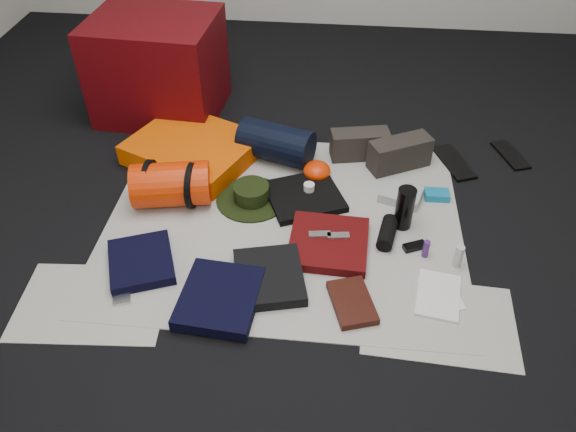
# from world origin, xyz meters

# --- Properties ---
(floor) EXTENTS (4.50, 4.50, 0.02)m
(floor) POSITION_xyz_m (0.00, 0.00, -0.01)
(floor) COLOR black
(floor) RESTS_ON ground
(newspaper_mat) EXTENTS (1.60, 1.30, 0.01)m
(newspaper_mat) POSITION_xyz_m (0.00, 0.00, 0.00)
(newspaper_mat) COLOR beige
(newspaper_mat) RESTS_ON floor
(newspaper_sheet_front_left) EXTENTS (0.61, 0.44, 0.00)m
(newspaper_sheet_front_left) POSITION_xyz_m (-0.70, -0.55, 0.00)
(newspaper_sheet_front_left) COLOR beige
(newspaper_sheet_front_left) RESTS_ON floor
(newspaper_sheet_front_right) EXTENTS (0.60, 0.43, 0.00)m
(newspaper_sheet_front_right) POSITION_xyz_m (0.65, -0.50, 0.00)
(newspaper_sheet_front_right) COLOR beige
(newspaper_sheet_front_right) RESTS_ON floor
(red_cabinet) EXTENTS (0.70, 0.59, 0.55)m
(red_cabinet) POSITION_xyz_m (-0.80, 0.91, 0.28)
(red_cabinet) COLOR #51050A
(red_cabinet) RESTS_ON floor
(sleeping_pad) EXTENTS (0.74, 0.69, 0.11)m
(sleeping_pad) POSITION_xyz_m (-0.52, 0.45, 0.06)
(sleeping_pad) COLOR #F05502
(sleeping_pad) RESTS_ON newspaper_mat
(stuff_sack) EXTENTS (0.39, 0.27, 0.21)m
(stuff_sack) POSITION_xyz_m (-0.53, 0.08, 0.11)
(stuff_sack) COLOR red
(stuff_sack) RESTS_ON newspaper_mat
(sack_strap_left) EXTENTS (0.02, 0.22, 0.22)m
(sack_strap_left) POSITION_xyz_m (-0.63, 0.08, 0.11)
(sack_strap_left) COLOR black
(sack_strap_left) RESTS_ON newspaper_mat
(sack_strap_right) EXTENTS (0.03, 0.22, 0.22)m
(sack_strap_right) POSITION_xyz_m (-0.43, 0.08, 0.11)
(sack_strap_right) COLOR black
(sack_strap_right) RESTS_ON newspaper_mat
(navy_duffel) EXTENTS (0.42, 0.30, 0.20)m
(navy_duffel) POSITION_xyz_m (-0.09, 0.48, 0.10)
(navy_duffel) COLOR black
(navy_duffel) RESTS_ON newspaper_mat
(boonie_brim) EXTENTS (0.43, 0.43, 0.01)m
(boonie_brim) POSITION_xyz_m (-0.17, 0.13, 0.01)
(boonie_brim) COLOR black
(boonie_brim) RESTS_ON newspaper_mat
(boonie_crown) EXTENTS (0.17, 0.17, 0.08)m
(boonie_crown) POSITION_xyz_m (-0.17, 0.13, 0.05)
(boonie_crown) COLOR black
(boonie_crown) RESTS_ON boonie_brim
(hiking_boot_left) EXTENTS (0.31, 0.17, 0.15)m
(hiking_boot_left) POSITION_xyz_m (0.34, 0.54, 0.08)
(hiking_boot_left) COLOR #2D2823
(hiking_boot_left) RESTS_ON newspaper_mat
(hiking_boot_right) EXTENTS (0.33, 0.25, 0.16)m
(hiking_boot_right) POSITION_xyz_m (0.54, 0.48, 0.08)
(hiking_boot_right) COLOR #2D2823
(hiking_boot_right) RESTS_ON newspaper_mat
(flip_flop_left) EXTENTS (0.21, 0.32, 0.02)m
(flip_flop_left) POSITION_xyz_m (0.83, 0.53, 0.01)
(flip_flop_left) COLOR black
(flip_flop_left) RESTS_ON floor
(flip_flop_right) EXTENTS (0.17, 0.27, 0.01)m
(flip_flop_right) POSITION_xyz_m (1.13, 0.63, 0.01)
(flip_flop_right) COLOR black
(flip_flop_right) RESTS_ON floor
(trousers_navy_a) EXTENTS (0.35, 0.37, 0.05)m
(trousers_navy_a) POSITION_xyz_m (-0.56, -0.34, 0.03)
(trousers_navy_a) COLOR black
(trousers_navy_a) RESTS_ON newspaper_mat
(trousers_navy_b) EXTENTS (0.32, 0.36, 0.05)m
(trousers_navy_b) POSITION_xyz_m (-0.20, -0.50, 0.03)
(trousers_navy_b) COLOR black
(trousers_navy_b) RESTS_ON newspaper_mat
(trousers_charcoal) EXTENTS (0.34, 0.37, 0.05)m
(trousers_charcoal) POSITION_xyz_m (-0.02, -0.37, 0.03)
(trousers_charcoal) COLOR black
(trousers_charcoal) RESTS_ON newspaper_mat
(black_tshirt) EXTENTS (0.43, 0.42, 0.03)m
(black_tshirt) POSITION_xyz_m (0.08, 0.16, 0.02)
(black_tshirt) COLOR black
(black_tshirt) RESTS_ON newspaper_mat
(red_shirt) EXTENTS (0.35, 0.35, 0.04)m
(red_shirt) POSITION_xyz_m (0.21, -0.15, 0.03)
(red_shirt) COLOR #4A0809
(red_shirt) RESTS_ON newspaper_mat
(orange_stuff_sack) EXTENTS (0.16, 0.16, 0.09)m
(orange_stuff_sack) POSITION_xyz_m (0.13, 0.33, 0.05)
(orange_stuff_sack) COLOR red
(orange_stuff_sack) RESTS_ON newspaper_mat
(first_aid_pouch) EXTENTS (0.22, 0.19, 0.05)m
(first_aid_pouch) POSITION_xyz_m (0.54, 0.21, 0.03)
(first_aid_pouch) COLOR #9AA29A
(first_aid_pouch) RESTS_ON newspaper_mat
(water_bottle) EXTENTS (0.10, 0.10, 0.20)m
(water_bottle) POSITION_xyz_m (0.54, 0.03, 0.11)
(water_bottle) COLOR black
(water_bottle) RESTS_ON newspaper_mat
(speaker) EXTENTS (0.10, 0.19, 0.07)m
(speaker) POSITION_xyz_m (0.46, -0.07, 0.04)
(speaker) COLOR black
(speaker) RESTS_ON newspaper_mat
(compact_camera) EXTENTS (0.11, 0.06, 0.04)m
(compact_camera) POSITION_xyz_m (0.54, 0.25, 0.03)
(compact_camera) COLOR silver
(compact_camera) RESTS_ON newspaper_mat
(cyan_case) EXTENTS (0.12, 0.08, 0.04)m
(cyan_case) POSITION_xyz_m (0.71, 0.24, 0.02)
(cyan_case) COLOR #106E9D
(cyan_case) RESTS_ON newspaper_mat
(toiletry_purple) EXTENTS (0.04, 0.04, 0.08)m
(toiletry_purple) POSITION_xyz_m (0.62, -0.16, 0.05)
(toiletry_purple) COLOR #46216A
(toiletry_purple) RESTS_ON newspaper_mat
(toiletry_clear) EXTENTS (0.04, 0.04, 0.11)m
(toiletry_clear) POSITION_xyz_m (0.75, -0.20, 0.06)
(toiletry_clear) COLOR #AEB3AF
(toiletry_clear) RESTS_ON newspaper_mat
(paperback_book) EXTENTS (0.21, 0.26, 0.03)m
(paperback_book) POSITION_xyz_m (0.32, -0.46, 0.02)
(paperback_book) COLOR black
(paperback_book) RESTS_ON newspaper_mat
(map_booklet) EXTENTS (0.20, 0.27, 0.01)m
(map_booklet) POSITION_xyz_m (0.66, -0.38, 0.01)
(map_booklet) COLOR silver
(map_booklet) RESTS_ON newspaper_mat
(map_printout) EXTENTS (0.18, 0.21, 0.01)m
(map_printout) POSITION_xyz_m (0.67, -0.37, 0.01)
(map_printout) COLOR silver
(map_printout) RESTS_ON newspaper_mat
(sunglasses) EXTENTS (0.11, 0.08, 0.02)m
(sunglasses) POSITION_xyz_m (0.58, -0.12, 0.02)
(sunglasses) COLOR black
(sunglasses) RESTS_ON newspaper_mat
(key_cluster) EXTENTS (0.09, 0.09, 0.01)m
(key_cluster) POSITION_xyz_m (-0.59, -0.52, 0.01)
(key_cluster) COLOR silver
(key_cluster) RESTS_ON newspaper_mat
(tape_roll) EXTENTS (0.05, 0.05, 0.03)m
(tape_roll) POSITION_xyz_m (0.10, 0.19, 0.06)
(tape_roll) COLOR silver
(tape_roll) RESTS_ON black_tshirt
(energy_bar_a) EXTENTS (0.10, 0.05, 0.01)m
(energy_bar_a) POSITION_xyz_m (0.17, -0.13, 0.06)
(energy_bar_a) COLOR silver
(energy_bar_a) RESTS_ON red_shirt
(energy_bar_b) EXTENTS (0.10, 0.05, 0.01)m
(energy_bar_b) POSITION_xyz_m (0.25, -0.13, 0.06)
(energy_bar_b) COLOR silver
(energy_bar_b) RESTS_ON red_shirt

